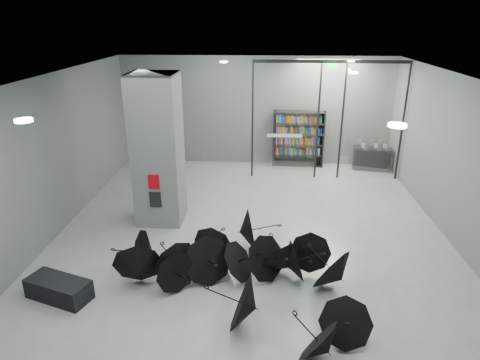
# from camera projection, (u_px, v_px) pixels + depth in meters

# --- Properties ---
(room) EXTENTS (14.00, 14.02, 4.01)m
(room) POSITION_uv_depth(u_px,v_px,m) (250.00, 142.00, 8.74)
(room) COLOR gray
(room) RESTS_ON ground
(column) EXTENTS (1.20, 1.20, 4.00)m
(column) POSITION_uv_depth(u_px,v_px,m) (158.00, 150.00, 11.04)
(column) COLOR slate
(column) RESTS_ON ground
(fire_cabinet) EXTENTS (0.28, 0.04, 0.38)m
(fire_cabinet) POSITION_uv_depth(u_px,v_px,m) (154.00, 182.00, 10.70)
(fire_cabinet) COLOR #A50A07
(fire_cabinet) RESTS_ON column
(info_panel) EXTENTS (0.30, 0.03, 0.42)m
(info_panel) POSITION_uv_depth(u_px,v_px,m) (155.00, 200.00, 10.88)
(info_panel) COLOR black
(info_panel) RESTS_ON column
(exit_sign) EXTENTS (0.30, 0.06, 0.15)m
(exit_sign) POSITION_uv_depth(u_px,v_px,m) (332.00, 66.00, 13.19)
(exit_sign) COLOR #0CE533
(exit_sign) RESTS_ON room
(glass_partition) EXTENTS (5.06, 0.08, 4.00)m
(glass_partition) POSITION_uv_depth(u_px,v_px,m) (327.00, 116.00, 13.97)
(glass_partition) COLOR silver
(glass_partition) RESTS_ON ground
(bench) EXTENTS (1.41, 0.96, 0.42)m
(bench) POSITION_uv_depth(u_px,v_px,m) (59.00, 289.00, 8.38)
(bench) COLOR black
(bench) RESTS_ON ground
(bookshelf) EXTENTS (1.90, 0.49, 2.07)m
(bookshelf) POSITION_uv_depth(u_px,v_px,m) (298.00, 139.00, 15.60)
(bookshelf) COLOR black
(bookshelf) RESTS_ON ground
(shop_counter) EXTENTS (1.45, 0.81, 0.82)m
(shop_counter) POSITION_uv_depth(u_px,v_px,m) (372.00, 159.00, 15.41)
(shop_counter) COLOR black
(shop_counter) RESTS_ON ground
(umbrella_cluster) EXTENTS (5.44, 4.62, 1.27)m
(umbrella_cluster) POSITION_uv_depth(u_px,v_px,m) (243.00, 273.00, 8.72)
(umbrella_cluster) COLOR black
(umbrella_cluster) RESTS_ON ground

